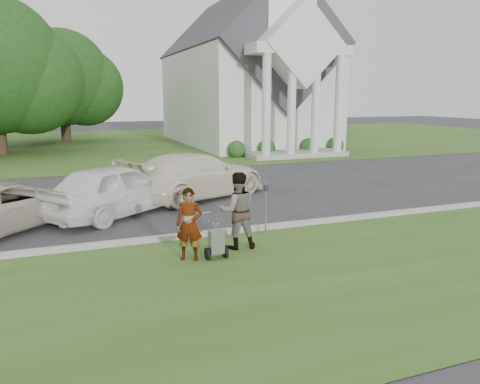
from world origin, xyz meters
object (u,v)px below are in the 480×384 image
tree_back (62,82)px  car_b (117,189)px  striping_cart (216,242)px  person_left (189,225)px  car_a (7,205)px  parking_meter_near (266,203)px  church (245,65)px  person_right (237,211)px  car_c (196,175)px

tree_back → car_b: 26.56m
striping_cart → person_left: size_ratio=0.60×
car_a → car_b: 3.07m
tree_back → parking_meter_near: size_ratio=6.84×
church → car_b: (-11.99, -19.38, -5.12)m
striping_cart → person_right: 1.05m
tree_back → parking_meter_near: bearing=-81.6°
parking_meter_near → car_a: size_ratio=0.29×
person_left → person_right: bearing=43.4°
person_left → parking_meter_near: size_ratio=1.17×
tree_back → car_a: size_ratio=2.01×
striping_cart → car_a: car_a is taller
person_left → car_a: size_ratio=0.34×
striping_cart → car_c: 6.69m
car_c → person_right: bearing=147.8°
striping_cart → car_a: (-4.65, 4.51, 0.27)m
car_a → car_c: bearing=-115.5°
person_left → car_b: (-1.03, 4.79, 0.00)m
car_a → car_b: size_ratio=0.99×
person_left → church: bearing=91.9°
car_a → car_b: bearing=-126.2°
car_a → church: bearing=-81.2°
striping_cart → car_c: size_ratio=0.17×
person_left → car_b: car_b is taller
person_left → car_b: bearing=128.5°
parking_meter_near → person_left: bearing=-154.8°
person_left → car_c: size_ratio=0.29×
church → person_right: church is taller
person_right → parking_meter_near: 1.30m
tree_back → parking_meter_near: tree_back is taller
person_right → parking_meter_near: size_ratio=1.33×
striping_cart → person_left: (-0.58, 0.14, 0.43)m
person_right → car_a: person_right is taller
church → tree_back: bearing=152.2°
striping_cart → person_left: person_left is taller
church → parking_meter_near: church is taller
person_right → car_b: 4.97m
striping_cart → tree_back: bearing=93.6°
person_left → person_right: person_right is taller
person_left → parking_meter_near: bearing=51.5°
church → car_b: church is taller
car_c → parking_meter_near: bearing=158.6°
church → car_b: 23.36m
striping_cart → parking_meter_near: size_ratio=0.70×
car_b → parking_meter_near: bearing=-172.7°
car_c → person_left: bearing=137.1°
church → striping_cart: church is taller
car_a → parking_meter_near: bearing=-160.7°
car_b → person_left: bearing=156.5°
person_left → car_a: (-4.07, 4.37, -0.16)m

